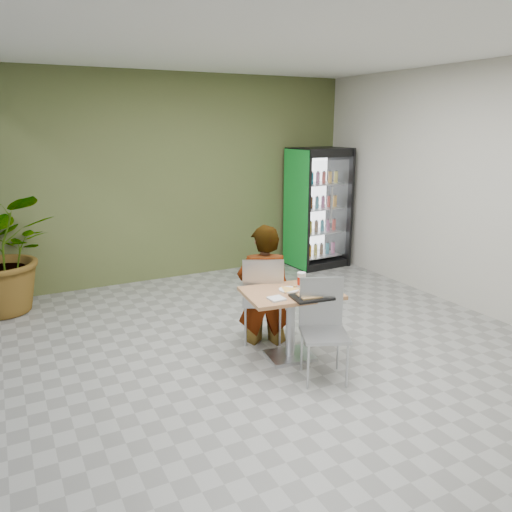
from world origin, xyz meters
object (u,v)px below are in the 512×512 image
object	(u,v)px
chair_far	(262,294)
dining_table	(291,311)
cafeteria_tray	(312,297)
potted_plant	(3,253)
soda_cup	(301,280)
chair_near	(323,320)
beverage_fridge	(318,208)
seated_woman	(264,297)

from	to	relation	value
chair_far	dining_table	bearing A→B (deg)	125.53
cafeteria_tray	potted_plant	xyz separation A→B (m)	(-2.69, 3.17, 0.05)
dining_table	soda_cup	distance (m)	0.34
chair_far	cafeteria_tray	size ratio (longest dim) A/B	2.60
soda_cup	dining_table	bearing A→B (deg)	-158.16
dining_table	cafeteria_tray	size ratio (longest dim) A/B	2.68
chair_near	cafeteria_tray	distance (m)	0.26
chair_near	soda_cup	size ratio (longest dim) A/B	6.04
chair_far	beverage_fridge	size ratio (longest dim) A/B	0.50
chair_far	chair_near	size ratio (longest dim) A/B	1.03
dining_table	chair_far	bearing A→B (deg)	100.54
chair_near	potted_plant	size ratio (longest dim) A/B	0.60
beverage_fridge	potted_plant	size ratio (longest dim) A/B	1.26
dining_table	beverage_fridge	xyz separation A→B (m)	(2.31, 2.92, 0.49)
cafeteria_tray	beverage_fridge	distance (m)	3.91
seated_woman	soda_cup	distance (m)	0.57
dining_table	beverage_fridge	world-z (taller)	beverage_fridge
dining_table	seated_woman	size ratio (longest dim) A/B	0.62
seated_woman	cafeteria_tray	xyz separation A→B (m)	(0.12, -0.79, 0.23)
cafeteria_tray	dining_table	bearing A→B (deg)	105.09
seated_woman	potted_plant	bearing A→B (deg)	-17.78
soda_cup	cafeteria_tray	bearing A→B (deg)	-105.38
beverage_fridge	potted_plant	world-z (taller)	beverage_fridge
dining_table	potted_plant	size ratio (longest dim) A/B	0.64
dining_table	seated_woman	bearing A→B (deg)	94.66
chair_far	chair_near	world-z (taller)	chair_far
chair_far	soda_cup	world-z (taller)	chair_far
dining_table	potted_plant	distance (m)	3.91
seated_woman	dining_table	bearing A→B (deg)	119.66
beverage_fridge	cafeteria_tray	bearing A→B (deg)	-128.40
potted_plant	seated_woman	bearing A→B (deg)	-42.77
seated_woman	potted_plant	size ratio (longest dim) A/B	1.03
chair_far	chair_near	bearing A→B (deg)	126.19
dining_table	chair_near	world-z (taller)	chair_near
chair_far	cafeteria_tray	xyz separation A→B (m)	(0.16, -0.74, 0.17)
dining_table	chair_near	distance (m)	0.46
potted_plant	chair_far	bearing A→B (deg)	-43.83
dining_table	chair_far	world-z (taller)	chair_far
chair_far	soda_cup	xyz separation A→B (m)	(0.25, -0.40, 0.23)
chair_far	chair_near	xyz separation A→B (m)	(0.18, -0.91, -0.02)
cafeteria_tray	potted_plant	world-z (taller)	potted_plant
soda_cup	cafeteria_tray	distance (m)	0.36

